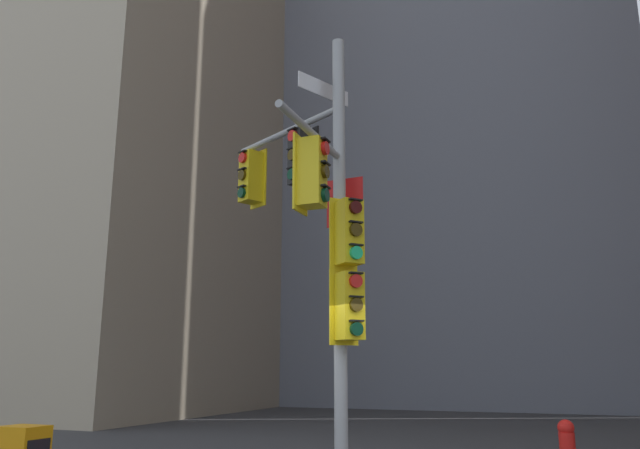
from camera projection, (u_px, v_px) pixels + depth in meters
building_mid_block at (452, 44)px, 35.53m from camera, size 16.84×16.84×39.62m
signal_pole_assembly at (317, 215)px, 9.93m from camera, size 2.99×3.70×7.00m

